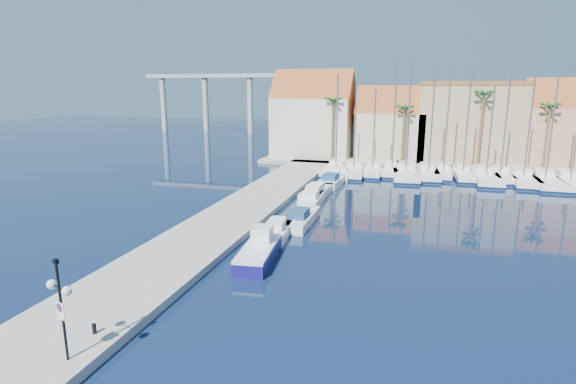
{
  "coord_description": "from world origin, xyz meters",
  "views": [
    {
      "loc": [
        5.96,
        -22.98,
        11.17
      ],
      "look_at": [
        -3.75,
        10.69,
        3.0
      ],
      "focal_mm": 28.0,
      "sensor_mm": 36.0,
      "label": 1
    }
  ],
  "objects": [
    {
      "name": "motorboat_west_0",
      "position": [
        -3.96,
        8.43,
        0.51
      ],
      "size": [
        2.31,
        5.65,
        1.4
      ],
      "rotation": [
        0.0,
        0.0,
        0.1
      ],
      "color": "white",
      "rests_on": "ground"
    },
    {
      "name": "motorboat_west_5",
      "position": [
        -3.13,
        33.28,
        0.51
      ],
      "size": [
        2.61,
        6.89,
        1.4
      ],
      "rotation": [
        0.0,
        0.0,
        0.07
      ],
      "color": "white",
      "rests_on": "ground"
    },
    {
      "name": "sailboat_8",
      "position": [
        14.29,
        35.91,
        0.56
      ],
      "size": [
        2.92,
        11.07,
        11.41
      ],
      "rotation": [
        0.0,
        0.0,
        -0.0
      ],
      "color": "white",
      "rests_on": "ground"
    },
    {
      "name": "building_1",
      "position": [
        2.0,
        47.0,
        5.3
      ],
      "size": [
        10.3,
        8.0,
        11.0
      ],
      "color": "#C9B48E",
      "rests_on": "shore_north"
    },
    {
      "name": "building_2",
      "position": [
        13.0,
        48.0,
        6.26
      ],
      "size": [
        14.2,
        10.2,
        11.5
      ],
      "color": "tan",
      "rests_on": "shore_north"
    },
    {
      "name": "motorboat_west_3",
      "position": [
        -3.89,
        22.09,
        0.51
      ],
      "size": [
        2.53,
        6.75,
        1.4
      ],
      "rotation": [
        0.0,
        0.0,
        -0.06
      ],
      "color": "white",
      "rests_on": "ground"
    },
    {
      "name": "sailboat_2",
      "position": [
        0.54,
        36.19,
        0.59
      ],
      "size": [
        2.59,
        8.65,
        11.04
      ],
      "rotation": [
        0.0,
        0.0,
        0.04
      ],
      "color": "white",
      "rests_on": "ground"
    },
    {
      "name": "sailboat_3",
      "position": [
        3.02,
        36.93,
        0.67
      ],
      "size": [
        2.75,
        8.43,
        14.85
      ],
      "rotation": [
        0.0,
        0.0,
        -0.07
      ],
      "color": "white",
      "rests_on": "ground"
    },
    {
      "name": "lamp_post",
      "position": [
        -7.0,
        -10.03,
        3.33
      ],
      "size": [
        1.41,
        0.73,
        4.32
      ],
      "rotation": [
        0.0,
        0.0,
        -0.32
      ],
      "color": "black",
      "rests_on": "quay_west"
    },
    {
      "name": "bollard",
      "position": [
        -7.3,
        -8.07,
        0.73
      ],
      "size": [
        0.19,
        0.19,
        0.47
      ],
      "primitive_type": "cylinder",
      "color": "black",
      "rests_on": "quay_west"
    },
    {
      "name": "sailboat_10",
      "position": [
        18.47,
        36.01,
        0.59
      ],
      "size": [
        3.25,
        10.94,
        14.02
      ],
      "rotation": [
        0.0,
        0.0,
        -0.04
      ],
      "color": "white",
      "rests_on": "ground"
    },
    {
      "name": "shore_north",
      "position": [
        10.0,
        48.0,
        0.25
      ],
      "size": [
        54.0,
        16.0,
        0.5
      ],
      "primitive_type": "cube",
      "color": "gray",
      "rests_on": "ground"
    },
    {
      "name": "building_0",
      "position": [
        -10.0,
        47.0,
        6.52
      ],
      "size": [
        12.3,
        9.0,
        13.5
      ],
      "color": "beige",
      "rests_on": "shore_north"
    },
    {
      "name": "building_3",
      "position": [
        25.0,
        47.0,
        5.86
      ],
      "size": [
        10.3,
        8.0,
        12.0
      ],
      "color": "tan",
      "rests_on": "shore_north"
    },
    {
      "name": "sailboat_0",
      "position": [
        -4.24,
        35.97,
        0.59
      ],
      "size": [
        2.71,
        10.19,
        12.82
      ],
      "rotation": [
        0.0,
        0.0,
        -0.0
      ],
      "color": "white",
      "rests_on": "ground"
    },
    {
      "name": "sailboat_4",
      "position": [
        4.71,
        35.86,
        0.58
      ],
      "size": [
        3.95,
        11.9,
        14.24
      ],
      "rotation": [
        0.0,
        0.0,
        0.07
      ],
      "color": "white",
      "rests_on": "ground"
    },
    {
      "name": "sailboat_9",
      "position": [
        16.0,
        36.82,
        0.62
      ],
      "size": [
        2.96,
        8.62,
        12.58
      ],
      "rotation": [
        0.0,
        0.0,
        0.09
      ],
      "color": "white",
      "rests_on": "ground"
    },
    {
      "name": "motorboat_west_1",
      "position": [
        -3.05,
        11.9,
        0.51
      ],
      "size": [
        2.04,
        6.35,
        1.4
      ],
      "rotation": [
        0.0,
        0.0,
        0.0
      ],
      "color": "white",
      "rests_on": "ground"
    },
    {
      "name": "sailboat_7",
      "position": [
        11.67,
        36.38,
        0.64
      ],
      "size": [
        2.63,
        8.2,
        13.47
      ],
      "rotation": [
        0.0,
        0.0,
        0.06
      ],
      "color": "white",
      "rests_on": "ground"
    },
    {
      "name": "viaduct",
      "position": [
        -39.07,
        82.0,
        10.25
      ],
      "size": [
        48.0,
        2.2,
        14.45
      ],
      "color": "#9E9E99",
      "rests_on": "ground"
    },
    {
      "name": "sailboat_12",
      "position": [
        23.25,
        35.42,
        0.59
      ],
      "size": [
        2.97,
        11.05,
        14.26
      ],
      "rotation": [
        0.0,
        0.0,
        0.01
      ],
      "color": "white",
      "rests_on": "ground"
    },
    {
      "name": "palm_1",
      "position": [
        4.0,
        42.0,
        8.14
      ],
      "size": [
        2.6,
        2.6,
        9.15
      ],
      "color": "brown",
      "rests_on": "shore_north"
    },
    {
      "name": "sailboat_6",
      "position": [
        9.43,
        37.08,
        0.64
      ],
      "size": [
        2.6,
        8.31,
        13.41
      ],
      "rotation": [
        0.0,
        0.0,
        -0.05
      ],
      "color": "white",
      "rests_on": "ground"
    },
    {
      "name": "motorboat_west_6",
      "position": [
        -3.61,
        38.09,
        0.51
      ],
      "size": [
        2.77,
        6.99,
        1.4
      ],
      "rotation": [
        0.0,
        0.0,
        0.09
      ],
      "color": "white",
      "rests_on": "ground"
    },
    {
      "name": "palm_2",
      "position": [
        14.0,
        42.0,
        10.02
      ],
      "size": [
        2.6,
        2.6,
        11.15
      ],
      "color": "brown",
      "rests_on": "shore_north"
    },
    {
      "name": "motorboat_west_4",
      "position": [
        -3.43,
        28.06,
        0.51
      ],
      "size": [
        2.63,
        7.22,
        1.4
      ],
      "rotation": [
        0.0,
        0.0,
        -0.05
      ],
      "color": "white",
      "rests_on": "ground"
    },
    {
      "name": "sailboat_5",
      "position": [
        7.54,
        36.23,
        0.61
      ],
      "size": [
        3.06,
        9.63,
        13.56
      ],
      "rotation": [
        0.0,
        0.0,
        0.06
      ],
      "color": "white",
      "rests_on": "ground"
    },
    {
      "name": "sailboat_11",
      "position": [
        20.65,
        35.39,
        0.58
      ],
      "size": [
        3.2,
        11.08,
        13.02
      ],
      "rotation": [
        0.0,
        0.0,
        -0.03
      ],
      "color": "white",
      "rests_on": "ground"
    },
    {
      "name": "ground",
      "position": [
        0.0,
        0.0,
        0.0
      ],
      "size": [
        260.0,
        260.0,
        0.0
      ],
      "primitive_type": "plane",
      "color": "black",
      "rests_on": "ground"
    },
    {
      "name": "palm_3",
      "position": [
        22.0,
        42.0,
        8.61
      ],
      "size": [
        2.6,
        2.6,
        9.65
      ],
      "color": "brown",
      "rests_on": "shore_north"
    },
    {
      "name": "motorboat_west_2",
      "position": [
        -3.6,
        18.63,
        0.51
      ],
      "size": [
        1.96,
        5.63,
        1.4
      ],
      "rotation": [
        0.0,
        0.0,
        0.03
      ],
      "color": "white",
      "rests_on": "ground"
    },
    {
      "name": "palm_0",
      "position": [
        -6.0,
        42.0,
        9.08
      ],
      "size": [
        2.6,
        2.6,
        10.15
      ],
      "color": "brown",
      "rests_on": "shore_north"
    },
    {
      "name": "quay_west",
      "position": [
        -9.0,
        13.5,
        0.25
      ],
      "size": [
        6.0,
        77.0,
        0.5
      ],
      "primitive_type": "cube",
      "color": "gray",
      "rests_on": "ground"
    },
    {
      "name": "sailboat_1",
      "position": [
        -1.87,
        35.96,
        0.57
      ],
      "size": [
        3.37,
        11.07,
        12.17
      ],
      "rotation": [
        0.0,
        0.0,
        0.04
      ],
      "color": "white",
      "rests_on": "ground"
    },
    {
      "name": "fishing_boat",
      "position": [
        -3.6,
        3.29,
        0.67
      ],
      "size": [
        2.53,
        5.97,
        2.03
      ],
      "rotation": [
        0.0,
        0.0,
        0.1
      ],
      "color": "navy",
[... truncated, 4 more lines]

